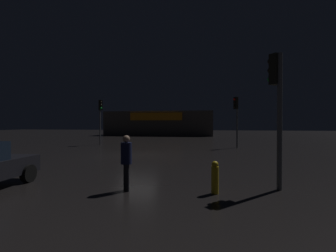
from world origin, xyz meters
TOP-DOWN VIEW (x-y plane):
  - ground_plane at (0.00, 0.00)m, footprint 120.00×120.00m
  - store_building at (-4.00, 26.75)m, footprint 18.48×6.40m
  - traffic_signal_main at (-5.74, 6.71)m, footprint 0.41×0.43m
  - traffic_signal_opposite at (6.78, -7.29)m, footprint 0.42×0.42m
  - traffic_signal_cross_left at (6.91, 5.91)m, footprint 0.43×0.41m
  - pedestrian at (2.16, -8.28)m, footprint 0.47×0.47m
  - fire_hydrant at (4.85, -8.13)m, footprint 0.22×0.22m

SIDE VIEW (x-z plane):
  - ground_plane at x=0.00m, z-range 0.00..0.00m
  - fire_hydrant at x=4.85m, z-range 0.00..0.97m
  - pedestrian at x=2.16m, z-range 0.14..1.86m
  - store_building at x=-4.00m, z-range 0.01..4.16m
  - traffic_signal_opposite at x=6.78m, z-range 0.83..5.11m
  - traffic_signal_cross_left at x=6.91m, z-range 0.99..5.32m
  - traffic_signal_main at x=-5.74m, z-range 1.04..5.39m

